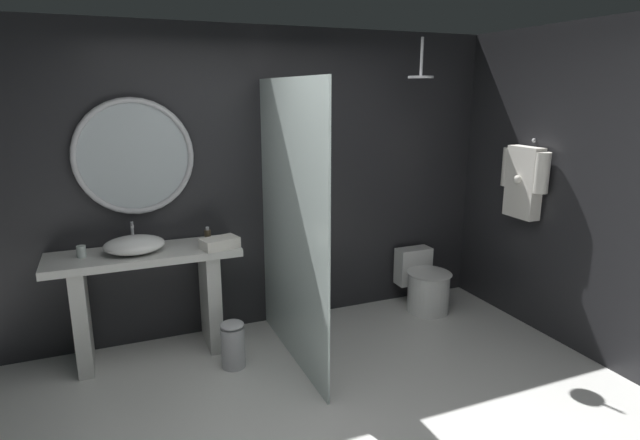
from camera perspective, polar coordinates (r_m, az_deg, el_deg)
The scene contains 13 objects.
back_wall_panel at distance 4.55m, azimuth -7.99°, elevation 4.11°, with size 4.80×0.10×2.60m, color #232326.
side_wall_right at distance 4.79m, azimuth 24.44°, elevation 3.47°, with size 0.10×2.47×2.60m, color #232326.
vanity_counter at distance 4.31m, azimuth -18.48°, elevation -7.21°, with size 1.43×0.49×0.88m.
vessel_sink at distance 4.17m, azimuth -19.77°, elevation -2.58°, with size 0.45×0.37×0.21m.
tumbler_cup at distance 4.22m, azimuth -24.80°, elevation -3.17°, with size 0.07×0.07×0.09m, color silver.
soap_dispenser at distance 4.23m, azimuth -12.27°, elevation -1.82°, with size 0.05×0.05×0.15m.
round_wall_mirror at distance 4.29m, azimuth -19.78°, elevation 6.56°, with size 0.91×0.05×0.91m.
shower_glass_panel at distance 3.91m, azimuth -3.19°, elevation -0.64°, with size 0.02×1.44×2.17m, color silver.
rain_shower_head at distance 4.51m, azimuth 11.06°, elevation 15.53°, with size 0.21×0.21×0.33m.
hanging_bathrobe at distance 4.82m, azimuth 21.55°, elevation 4.27°, with size 0.20×0.50×0.69m.
toilet at distance 5.16m, azimuth 11.44°, elevation -7.01°, with size 0.42×0.59×0.55m.
waste_bin at distance 4.14m, azimuth -9.58°, elevation -13.30°, with size 0.18×0.18×0.38m.
folded_hand_towel at distance 4.12m, azimuth -10.99°, elevation -2.50°, with size 0.28×0.17×0.08m, color silver.
Camera 1 is at (-1.12, -2.44, 2.08)m, focal length 29.05 mm.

